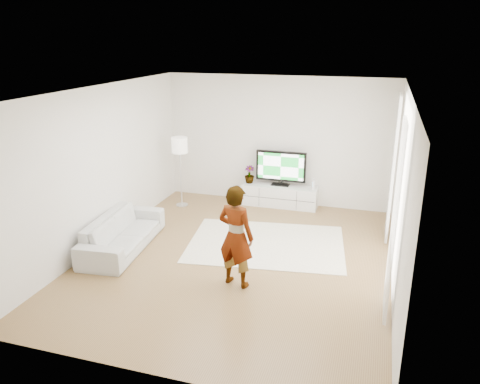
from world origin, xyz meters
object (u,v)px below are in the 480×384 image
(player, at_px, (236,236))
(floor_lamp, at_px, (180,148))
(media_console, at_px, (280,196))
(television, at_px, (281,167))
(rug, at_px, (266,244))
(sofa, at_px, (123,232))

(player, height_order, floor_lamp, player)
(floor_lamp, bearing_deg, media_console, 16.46)
(player, xyz_separation_m, floor_lamp, (-2.19, 2.98, 0.50))
(television, height_order, player, player)
(media_console, relative_size, rug, 0.60)
(media_console, height_order, floor_lamp, floor_lamp)
(rug, bearing_deg, sofa, -159.48)
(rug, distance_m, player, 1.73)
(television, height_order, floor_lamp, floor_lamp)
(media_console, bearing_deg, sofa, -126.56)
(player, bearing_deg, rug, -79.32)
(media_console, relative_size, floor_lamp, 1.08)
(television, distance_m, rug, 2.26)
(media_console, relative_size, sofa, 0.81)
(media_console, bearing_deg, player, -88.24)
(player, xyz_separation_m, sofa, (-2.29, 0.65, -0.50))
(player, height_order, sofa, player)
(television, height_order, rug, television)
(media_console, xyz_separation_m, rug, (0.20, -2.05, -0.23))
(rug, bearing_deg, television, 95.53)
(media_console, bearing_deg, rug, -84.40)
(television, distance_m, player, 3.62)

